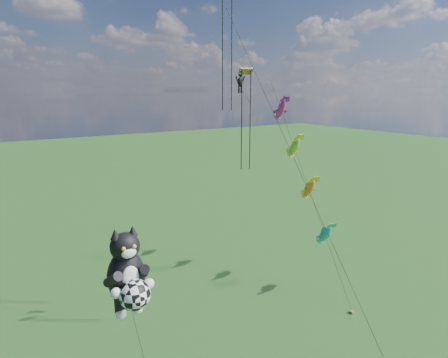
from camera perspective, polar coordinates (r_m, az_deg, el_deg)
cat_kite_rig at (r=21.77m, az=-14.40°, el=-14.03°), size 2.48×4.16×12.01m
fish_windsock_rig at (r=39.10m, az=11.72°, el=1.62°), size 3.19×15.71×20.32m
parafoil_rig at (r=29.03m, az=2.87°, el=15.25°), size 3.08×17.39×27.25m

